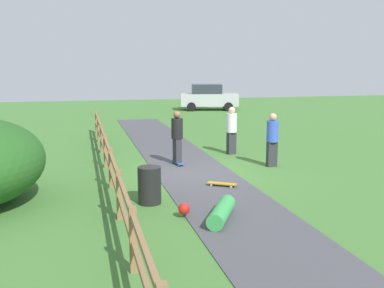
% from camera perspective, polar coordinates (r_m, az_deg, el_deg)
% --- Properties ---
extents(ground_plane, '(60.00, 60.00, 0.00)m').
position_cam_1_polar(ground_plane, '(13.96, 0.10, -3.57)').
color(ground_plane, '#427533').
extents(asphalt_path, '(2.40, 28.00, 0.02)m').
position_cam_1_polar(asphalt_path, '(13.96, 0.10, -3.53)').
color(asphalt_path, '#47474C').
rests_on(asphalt_path, ground_plane).
extents(wooden_fence, '(0.12, 18.12, 1.10)m').
position_cam_1_polar(wooden_fence, '(13.44, -10.72, -1.37)').
color(wooden_fence, olive).
rests_on(wooden_fence, ground_plane).
extents(trash_bin, '(0.56, 0.56, 0.90)m').
position_cam_1_polar(trash_bin, '(10.77, -5.47, -5.27)').
color(trash_bin, black).
rests_on(trash_bin, ground_plane).
extents(skater_riding, '(0.44, 0.82, 1.79)m').
position_cam_1_polar(skater_riding, '(14.71, -1.92, 1.17)').
color(skater_riding, '#265999').
rests_on(skater_riding, asphalt_path).
extents(skater_fallen, '(1.36, 1.42, 0.36)m').
position_cam_1_polar(skater_fallen, '(9.64, 3.38, -8.65)').
color(skater_fallen, green).
rests_on(skater_fallen, asphalt_path).
extents(skateboard_loose, '(0.78, 0.60, 0.08)m').
position_cam_1_polar(skateboard_loose, '(12.28, 3.85, -5.08)').
color(skateboard_loose, '#BF8C19').
rests_on(skateboard_loose, asphalt_path).
extents(bystander_white, '(0.46, 0.46, 1.77)m').
position_cam_1_polar(bystander_white, '(16.62, 5.09, 2.03)').
color(bystander_white, '#2D2D33').
rests_on(bystander_white, ground_plane).
extents(bystander_blue, '(0.39, 0.39, 1.76)m').
position_cam_1_polar(bystander_blue, '(14.75, 10.24, 0.86)').
color(bystander_blue, '#2D2D33').
rests_on(bystander_blue, ground_plane).
extents(parked_car_silver, '(4.46, 2.66, 1.92)m').
position_cam_1_polar(parked_car_silver, '(33.25, 2.12, 6.02)').
color(parked_car_silver, '#B7B7BC').
rests_on(parked_car_silver, ground_plane).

